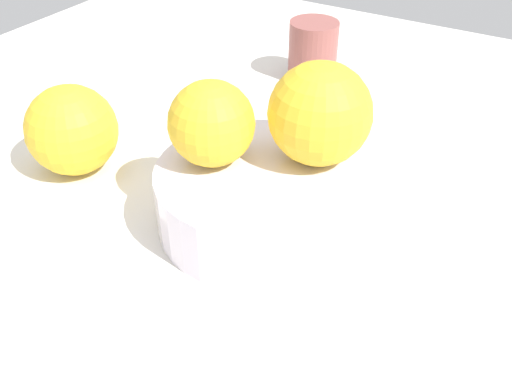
# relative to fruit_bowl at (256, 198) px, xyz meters

# --- Properties ---
(ground_plane) EXTENTS (1.10, 1.10, 0.02)m
(ground_plane) POSITION_rel_fruit_bowl_xyz_m (0.00, 0.00, -0.04)
(ground_plane) COLOR silver
(fruit_bowl) EXTENTS (0.17, 0.17, 0.06)m
(fruit_bowl) POSITION_rel_fruit_bowl_xyz_m (0.00, 0.00, 0.00)
(fruit_bowl) COLOR silver
(fruit_bowl) RESTS_ON ground_plane
(orange_in_bowl_0) EXTENTS (0.08, 0.08, 0.08)m
(orange_in_bowl_0) POSITION_rel_fruit_bowl_xyz_m (-0.04, 0.03, 0.07)
(orange_in_bowl_0) COLOR yellow
(orange_in_bowl_0) RESTS_ON fruit_bowl
(orange_in_bowl_1) EXTENTS (0.07, 0.07, 0.07)m
(orange_in_bowl_1) POSITION_rel_fruit_bowl_xyz_m (0.01, -0.04, 0.06)
(orange_in_bowl_1) COLOR yellow
(orange_in_bowl_1) RESTS_ON fruit_bowl
(orange_loose_0) EXTENTS (0.09, 0.09, 0.09)m
(orange_loose_0) POSITION_rel_fruit_bowl_xyz_m (0.02, -0.19, 0.02)
(orange_loose_0) COLOR yellow
(orange_loose_0) RESTS_ON ground_plane
(ceramic_cup) EXTENTS (0.06, 0.06, 0.07)m
(ceramic_cup) POSITION_rel_fruit_bowl_xyz_m (-0.28, -0.09, 0.01)
(ceramic_cup) COLOR #8C4C47
(ceramic_cup) RESTS_ON ground_plane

